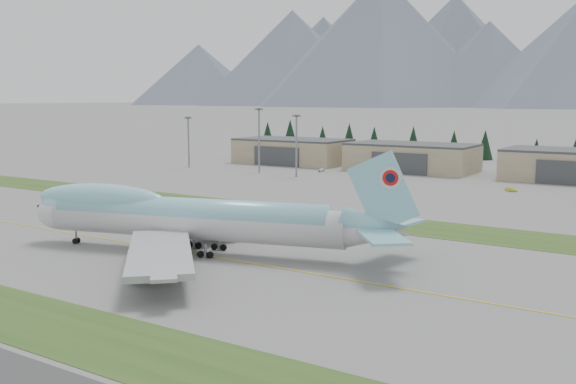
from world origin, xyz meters
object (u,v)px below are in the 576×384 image
Objects in this scene: boeing_747_freighter at (190,218)px; service_vehicle_b at (511,191)px; hangar_left at (293,151)px; hangar_center at (412,157)px; service_vehicle_a at (321,172)px.

boeing_747_freighter is 20.05× the size of service_vehicle_b.
hangar_left is 12.81× the size of service_vehicle_b.
boeing_747_freighter is 116.46m from service_vehicle_b.
hangar_left is at bearing 180.00° from hangar_center.
service_vehicle_a is at bearing 99.93° from service_vehicle_b.
hangar_center is 12.81× the size of service_vehicle_b.
service_vehicle_a reaches higher than service_vehicle_b.
hangar_center is at bearing 0.00° from hangar_left.
hangar_left is at bearing 136.55° from service_vehicle_a.
hangar_left is 34.40m from service_vehicle_a.
service_vehicle_b is (46.74, -37.13, -5.39)m from hangar_center.
hangar_left is 55.00m from hangar_center.
hangar_center is 12.44× the size of service_vehicle_a.
service_vehicle_a is 1.03× the size of service_vehicle_b.
boeing_747_freighter reaches higher than hangar_left.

